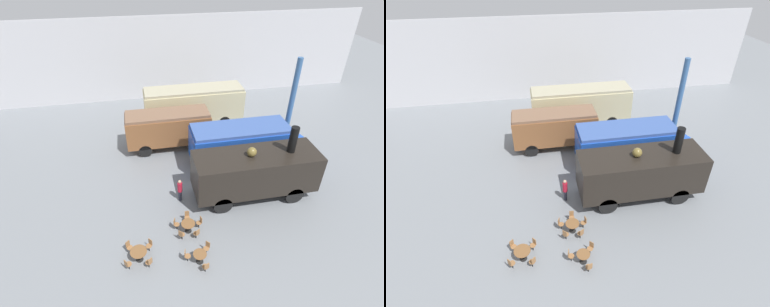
% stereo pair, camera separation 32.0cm
% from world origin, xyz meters
% --- Properties ---
extents(ground_plane, '(80.00, 80.00, 0.00)m').
position_xyz_m(ground_plane, '(0.00, 0.00, 0.00)').
color(ground_plane, gray).
extents(backdrop_wall, '(44.00, 0.15, 9.00)m').
position_xyz_m(backdrop_wall, '(0.00, 15.52, 4.50)').
color(backdrop_wall, silver).
rests_on(backdrop_wall, ground_plane).
extents(passenger_coach_vintage, '(9.53, 2.65, 3.79)m').
position_xyz_m(passenger_coach_vintage, '(0.94, 8.45, 2.24)').
color(passenger_coach_vintage, beige).
rests_on(passenger_coach_vintage, ground_plane).
extents(passenger_coach_wooden, '(7.13, 2.46, 3.40)m').
position_xyz_m(passenger_coach_wooden, '(-2.06, 4.68, 2.03)').
color(passenger_coach_wooden, brown).
rests_on(passenger_coach_wooden, ground_plane).
extents(streamlined_locomotive, '(9.40, 2.86, 3.56)m').
position_xyz_m(streamlined_locomotive, '(3.83, 1.03, 2.10)').
color(streamlined_locomotive, blue).
rests_on(streamlined_locomotive, ground_plane).
extents(steam_locomotive, '(8.55, 2.88, 5.36)m').
position_xyz_m(steam_locomotive, '(3.07, -2.66, 2.18)').
color(steam_locomotive, black).
rests_on(steam_locomotive, ground_plane).
extents(cafe_table_near, '(0.88, 0.88, 0.71)m').
position_xyz_m(cafe_table_near, '(-2.10, -5.15, 0.57)').
color(cafe_table_near, black).
rests_on(cafe_table_near, ground_plane).
extents(cafe_table_mid, '(0.96, 0.96, 0.74)m').
position_xyz_m(cafe_table_mid, '(-5.23, -6.67, 0.61)').
color(cafe_table_mid, black).
rests_on(cafe_table_mid, ground_plane).
extents(cafe_table_far, '(0.78, 0.78, 0.71)m').
position_xyz_m(cafe_table_far, '(-1.85, -7.47, 0.54)').
color(cafe_table_far, black).
rests_on(cafe_table_far, ground_plane).
extents(cafe_chair_0, '(0.40, 0.38, 0.87)m').
position_xyz_m(cafe_chair_0, '(-2.84, -4.83, 0.51)').
color(cafe_chair_0, black).
rests_on(cafe_chair_0, ground_plane).
extents(cafe_chair_1, '(0.40, 0.41, 0.87)m').
position_xyz_m(cafe_chair_1, '(-2.63, -5.76, 0.51)').
color(cafe_chair_1, black).
rests_on(cafe_chair_1, ground_plane).
extents(cafe_chair_2, '(0.39, 0.40, 0.87)m').
position_xyz_m(cafe_chair_2, '(-1.68, -5.84, 0.51)').
color(cafe_chair_2, black).
rests_on(cafe_chair_2, ground_plane).
extents(cafe_chair_3, '(0.38, 0.36, 0.87)m').
position_xyz_m(cafe_chair_3, '(-1.31, -4.97, 0.51)').
color(cafe_chair_3, black).
rests_on(cafe_chair_3, ground_plane).
extents(cafe_chair_4, '(0.36, 0.37, 0.87)m').
position_xyz_m(cafe_chair_4, '(-2.02, -4.34, 0.51)').
color(cafe_chair_4, black).
rests_on(cafe_chair_4, ground_plane).
extents(cafe_chair_5, '(0.40, 0.41, 0.87)m').
position_xyz_m(cafe_chair_5, '(-5.78, -6.02, 0.51)').
color(cafe_chair_5, black).
rests_on(cafe_chair_5, ground_plane).
extents(cafe_chair_6, '(0.41, 0.40, 0.87)m').
position_xyz_m(cafe_chair_6, '(-5.88, -7.23, 0.51)').
color(cafe_chair_6, black).
rests_on(cafe_chair_6, ground_plane).
extents(cafe_chair_7, '(0.40, 0.41, 0.87)m').
position_xyz_m(cafe_chair_7, '(-4.68, -7.33, 0.51)').
color(cafe_chair_7, black).
rests_on(cafe_chair_7, ground_plane).
extents(cafe_chair_8, '(0.41, 0.40, 0.87)m').
position_xyz_m(cafe_chair_8, '(-4.58, -6.12, 0.51)').
color(cafe_chair_8, black).
rests_on(cafe_chair_8, ground_plane).
extents(cafe_chair_9, '(0.40, 0.40, 0.87)m').
position_xyz_m(cafe_chair_9, '(-1.31, -6.94, 0.51)').
color(cafe_chair_9, black).
rests_on(cafe_chair_9, ground_plane).
extents(cafe_chair_10, '(0.39, 0.37, 0.87)m').
position_xyz_m(cafe_chair_10, '(-2.58, -7.27, 0.51)').
color(cafe_chair_10, black).
rests_on(cafe_chair_10, ground_plane).
extents(cafe_chair_11, '(0.36, 0.38, 0.87)m').
position_xyz_m(cafe_chair_11, '(-1.66, -8.21, 0.51)').
color(cafe_chair_11, black).
rests_on(cafe_chair_11, ground_plane).
extents(visitor_person, '(0.34, 0.34, 1.80)m').
position_xyz_m(visitor_person, '(-2.14, -2.24, 0.99)').
color(visitor_person, '#262633').
rests_on(visitor_person, ground_plane).
extents(support_pillar, '(0.44, 0.44, 8.00)m').
position_xyz_m(support_pillar, '(8.00, 2.80, 4.00)').
color(support_pillar, '#386093').
rests_on(support_pillar, ground_plane).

